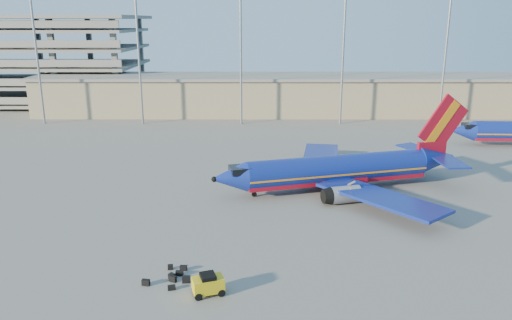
{
  "coord_description": "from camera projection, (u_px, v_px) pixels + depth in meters",
  "views": [
    {
      "loc": [
        -1.7,
        -53.4,
        20.23
      ],
      "look_at": [
        -1.89,
        4.4,
        4.0
      ],
      "focal_mm": 35.0,
      "sensor_mm": 36.0,
      "label": 1
    }
  ],
  "objects": [
    {
      "name": "aircraft_main",
      "position": [
        343.0,
        170.0,
        61.51
      ],
      "size": [
        32.78,
        31.09,
        11.35
      ],
      "rotation": [
        0.0,
        0.0,
        0.27
      ],
      "color": "navy",
      "rests_on": "ground"
    },
    {
      "name": "terminal_building",
      "position": [
        310.0,
        94.0,
        111.51
      ],
      "size": [
        122.0,
        16.0,
        8.5
      ],
      "color": "gray",
      "rests_on": "ground"
    },
    {
      "name": "parking_garage",
      "position": [
        18.0,
        55.0,
        125.2
      ],
      "size": [
        62.0,
        32.0,
        21.4
      ],
      "color": "slate",
      "rests_on": "ground"
    },
    {
      "name": "baggage_tug",
      "position": [
        208.0,
        284.0,
        37.93
      ],
      "size": [
        2.69,
        2.09,
        1.7
      ],
      "rotation": [
        0.0,
        0.0,
        0.32
      ],
      "color": "gold",
      "rests_on": "ground"
    },
    {
      "name": "luggage_pile",
      "position": [
        173.0,
        277.0,
        40.28
      ],
      "size": [
        3.78,
        3.73,
        0.53
      ],
      "color": "black",
      "rests_on": "ground"
    },
    {
      "name": "ground",
      "position": [
        272.0,
        204.0,
        56.87
      ],
      "size": [
        220.0,
        220.0,
        0.0
      ],
      "primitive_type": "plane",
      "color": "slate",
      "rests_on": "ground"
    },
    {
      "name": "light_mast_row",
      "position": [
        292.0,
        35.0,
        96.4
      ],
      "size": [
        101.6,
        1.6,
        28.65
      ],
      "color": "gray",
      "rests_on": "ground"
    }
  ]
}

